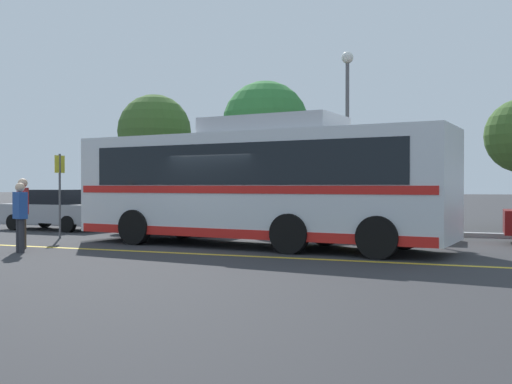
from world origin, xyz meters
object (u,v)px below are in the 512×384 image
street_lamp (347,110)px  tree_2 (154,131)px  pedestrian_0 (20,213)px  pedestrian_1 (23,208)px  tree_3 (265,125)px  transit_bus (256,182)px  parked_car_0 (56,210)px  bus_stop_sign (60,185)px  parked_car_2 (367,214)px  parked_car_1 (179,214)px

street_lamp → tree_2: (-9.80, 2.67, -0.27)m
pedestrian_0 → pedestrian_1: (-0.58, 0.74, 0.08)m
pedestrian_0 → tree_3: bearing=101.3°
transit_bus → tree_3: 7.85m
parked_car_0 → bus_stop_sign: bearing=-135.4°
parked_car_0 → tree_2: bearing=-2.8°
pedestrian_0 → parked_car_0: bearing=148.6°
parked_car_0 → parked_car_2: (11.81, 0.36, 0.04)m
parked_car_2 → street_lamp: 5.02m
transit_bus → pedestrian_1: transit_bus is taller
street_lamp → tree_3: (-3.42, 0.48, -0.39)m
pedestrian_0 → bus_stop_sign: bearing=141.4°
street_lamp → parked_car_1: bearing=-145.7°
transit_bus → parked_car_2: (2.43, 3.55, -0.98)m
pedestrian_0 → street_lamp: bearing=84.4°
parked_car_0 → tree_3: size_ratio=0.74×
parked_car_2 → pedestrian_0: (-7.45, -7.06, 0.21)m
parked_car_1 → bus_stop_sign: (-2.77, -2.88, 0.99)m
transit_bus → tree_3: size_ratio=1.89×
transit_bus → parked_car_1: size_ratio=2.53×
transit_bus → tree_3: (-2.31, 7.12, 2.36)m
parked_car_0 → pedestrian_0: pedestrian_0 is taller
transit_bus → parked_car_1: (-4.06, 3.12, -1.08)m
parked_car_0 → bus_stop_sign: bus_stop_sign is taller
transit_bus → parked_car_0: transit_bus is taller
pedestrian_0 → street_lamp: size_ratio=0.26×
parked_car_1 → tree_2: (-4.62, 6.20, 3.55)m
transit_bus → parked_car_1: transit_bus is taller
pedestrian_1 → parked_car_1: bearing=-44.6°
bus_stop_sign → tree_3: 8.59m
tree_3 → parked_car_2: bearing=-37.1°
pedestrian_1 → street_lamp: size_ratio=0.28×
parked_car_0 → pedestrian_1: 7.07m
parked_car_0 → tree_2: (0.70, 6.13, 3.49)m
parked_car_0 → pedestrian_1: size_ratio=2.33×
pedestrian_1 → tree_2: size_ratio=0.31×
parked_car_2 → street_lamp: street_lamp is taller
parked_car_0 → tree_3: (7.08, 3.94, 3.37)m
tree_3 → pedestrian_0: bearing=-104.3°
parked_car_0 → tree_2: size_ratio=0.73×
parked_car_1 → bus_stop_sign: size_ratio=1.62×
parked_car_1 → tree_2: size_ratio=0.73×
pedestrian_0 → pedestrian_1: 0.94m
parked_car_0 → parked_car_1: 5.32m
street_lamp → tree_2: 10.16m
pedestrian_1 → street_lamp: 12.08m
parked_car_0 → parked_car_2: parked_car_2 is taller
parked_car_0 → parked_car_1: parked_car_0 is taller
tree_2 → tree_3: bearing=-19.0°
pedestrian_0 → bus_stop_sign: size_ratio=0.65×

